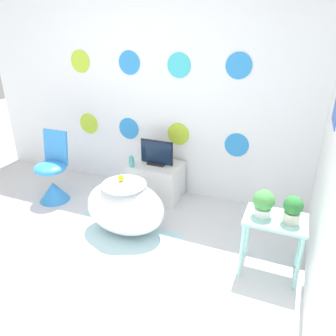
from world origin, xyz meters
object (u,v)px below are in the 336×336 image
(tv, at_px, (157,154))
(vase, at_px, (132,162))
(bathtub, at_px, (125,207))
(chair, at_px, (53,179))
(potted_plant_left, at_px, (264,202))
(potted_plant_right, at_px, (293,209))

(tv, xyz_separation_m, vase, (-0.24, -0.17, -0.07))
(bathtub, relative_size, chair, 0.98)
(vase, height_order, potted_plant_left, potted_plant_left)
(chair, height_order, tv, chair)
(tv, height_order, vase, tv)
(bathtub, height_order, potted_plant_left, potted_plant_left)
(potted_plant_left, bearing_deg, tv, 147.59)
(chair, xyz_separation_m, potted_plant_right, (2.63, -0.32, 0.39))
(tv, xyz_separation_m, potted_plant_right, (1.52, -0.84, 0.09))
(tv, distance_m, potted_plant_right, 1.73)
(bathtub, distance_m, potted_plant_left, 1.36)
(vase, xyz_separation_m, potted_plant_right, (1.76, -0.67, 0.16))
(bathtub, distance_m, chair, 1.13)
(chair, distance_m, tv, 1.26)
(chair, relative_size, potted_plant_right, 3.63)
(bathtub, relative_size, tv, 2.05)
(bathtub, distance_m, potted_plant_right, 1.57)
(potted_plant_right, bearing_deg, vase, 159.04)
(bathtub, xyz_separation_m, potted_plant_right, (1.52, -0.08, 0.38))
(chair, bearing_deg, bathtub, -12.58)
(chair, xyz_separation_m, potted_plant_left, (2.41, -0.31, 0.39))
(potted_plant_right, bearing_deg, chair, 172.99)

